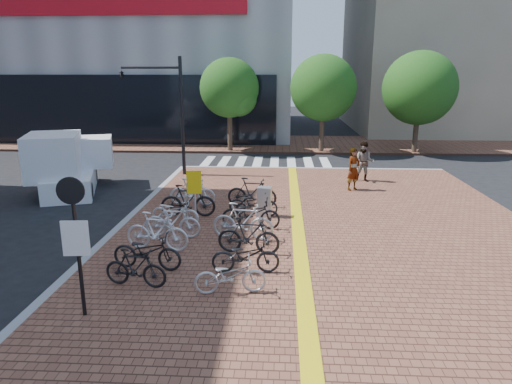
# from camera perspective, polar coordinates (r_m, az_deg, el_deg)

# --- Properties ---
(ground) EXTENTS (120.00, 120.00, 0.00)m
(ground) POSITION_cam_1_polar(r_m,az_deg,el_deg) (13.44, -3.10, -7.85)
(ground) COLOR black
(ground) RESTS_ON ground
(sidewalk) EXTENTS (14.00, 34.00, 0.15)m
(sidewalk) POSITION_cam_1_polar(r_m,az_deg,el_deg) (9.05, 13.50, -19.87)
(sidewalk) COLOR brown
(sidewalk) RESTS_ON ground
(tactile_strip) EXTENTS (0.40, 34.00, 0.01)m
(tactile_strip) POSITION_cam_1_polar(r_m,az_deg,el_deg) (8.89, 6.79, -19.62)
(tactile_strip) COLOR yellow
(tactile_strip) RESTS_ON sidewalk
(kerb_north) EXTENTS (14.00, 0.25, 0.15)m
(kerb_north) POSITION_cam_1_polar(r_m,az_deg,el_deg) (24.90, 6.84, 2.85)
(kerb_north) COLOR gray
(kerb_north) RESTS_ON ground
(far_sidewalk) EXTENTS (70.00, 8.00, 0.15)m
(far_sidewalk) POSITION_cam_1_polar(r_m,az_deg,el_deg) (33.74, 0.83, 6.07)
(far_sidewalk) COLOR brown
(far_sidewalk) RESTS_ON ground
(building_beige) EXTENTS (20.00, 18.00, 18.00)m
(building_beige) POSITION_cam_1_polar(r_m,az_deg,el_deg) (47.48, 25.01, 18.07)
(building_beige) COLOR gray
(building_beige) RESTS_ON ground
(crosswalk) EXTENTS (7.50, 4.00, 0.01)m
(crosswalk) POSITION_cam_1_polar(r_m,az_deg,el_deg) (26.84, 1.24, 3.67)
(crosswalk) COLOR silver
(crosswalk) RESTS_ON ground
(street_trees) EXTENTS (16.20, 4.60, 6.35)m
(street_trees) POSITION_cam_1_polar(r_m,az_deg,el_deg) (30.02, 10.44, 12.48)
(street_trees) COLOR #38281E
(street_trees) RESTS_ON far_sidewalk
(bike_0) EXTENTS (1.63, 0.69, 0.95)m
(bike_0) POSITION_cam_1_polar(r_m,az_deg,el_deg) (11.43, -14.84, -9.15)
(bike_0) COLOR black
(bike_0) RESTS_ON sidewalk
(bike_1) EXTENTS (1.93, 0.87, 0.98)m
(bike_1) POSITION_cam_1_polar(r_m,az_deg,el_deg) (12.31, -13.46, -7.22)
(bike_1) COLOR black
(bike_1) RESTS_ON sidewalk
(bike_2) EXTENTS (1.98, 0.84, 1.15)m
(bike_2) POSITION_cam_1_polar(r_m,az_deg,el_deg) (13.46, -12.28, -4.83)
(bike_2) COLOR white
(bike_2) RESTS_ON sidewalk
(bike_3) EXTENTS (1.80, 0.63, 1.06)m
(bike_3) POSITION_cam_1_polar(r_m,az_deg,el_deg) (14.40, -10.40, -3.62)
(bike_3) COLOR silver
(bike_3) RESTS_ON sidewalk
(bike_4) EXTENTS (1.78, 0.93, 0.89)m
(bike_4) POSITION_cam_1_polar(r_m,az_deg,el_deg) (15.63, -10.04, -2.46)
(bike_4) COLOR silver
(bike_4) RESTS_ON sidewalk
(bike_5) EXTENTS (1.98, 0.65, 1.17)m
(bike_5) POSITION_cam_1_polar(r_m,az_deg,el_deg) (16.39, -8.50, -1.07)
(bike_5) COLOR black
(bike_5) RESTS_ON sidewalk
(bike_6) EXTENTS (1.80, 0.57, 1.07)m
(bike_6) POSITION_cam_1_polar(r_m,az_deg,el_deg) (17.76, -7.96, 0.01)
(bike_6) COLOR white
(bike_6) RESTS_ON sidewalk
(bike_7) EXTENTS (1.75, 0.84, 0.88)m
(bike_7) POSITION_cam_1_polar(r_m,az_deg,el_deg) (10.77, -3.24, -10.37)
(bike_7) COLOR #B3B3B8
(bike_7) RESTS_ON sidewalk
(bike_8) EXTENTS (1.78, 0.72, 0.91)m
(bike_8) POSITION_cam_1_polar(r_m,az_deg,el_deg) (11.78, -1.31, -7.97)
(bike_8) COLOR black
(bike_8) RESTS_ON sidewalk
(bike_9) EXTENTS (1.84, 0.73, 1.07)m
(bike_9) POSITION_cam_1_polar(r_m,az_deg,el_deg) (12.94, -0.94, -5.47)
(bike_9) COLOR black
(bike_9) RESTS_ON sidewalk
(bike_10) EXTENTS (2.00, 0.87, 1.16)m
(bike_10) POSITION_cam_1_polar(r_m,az_deg,el_deg) (14.01, -1.65, -3.68)
(bike_10) COLOR silver
(bike_10) RESTS_ON sidewalk
(bike_11) EXTENTS (1.98, 0.81, 1.02)m
(bike_11) POSITION_cam_1_polar(r_m,az_deg,el_deg) (15.01, -0.65, -2.70)
(bike_11) COLOR black
(bike_11) RESTS_ON sidewalk
(bike_12) EXTENTS (1.82, 0.79, 0.93)m
(bike_12) POSITION_cam_1_polar(r_m,az_deg,el_deg) (16.34, -0.34, -1.41)
(bike_12) COLOR black
(bike_12) RESTS_ON sidewalk
(bike_13) EXTENTS (1.94, 0.72, 1.14)m
(bike_13) POSITION_cam_1_polar(r_m,az_deg,el_deg) (17.40, -0.50, -0.04)
(bike_13) COLOR black
(bike_13) RESTS_ON sidewalk
(pedestrian_a) EXTENTS (0.81, 0.77, 1.85)m
(pedestrian_a) POSITION_cam_1_polar(r_m,az_deg,el_deg) (20.30, 12.10, 2.81)
(pedestrian_a) COLOR gray
(pedestrian_a) RESTS_ON sidewalk
(pedestrian_b) EXTENTS (1.09, 0.96, 1.89)m
(pedestrian_b) POSITION_cam_1_polar(r_m,az_deg,el_deg) (22.01, 13.37, 3.70)
(pedestrian_b) COLOR #4A505E
(pedestrian_b) RESTS_ON sidewalk
(utility_box) EXTENTS (0.53, 0.41, 1.07)m
(utility_box) POSITION_cam_1_polar(r_m,az_deg,el_deg) (16.26, 1.06, -1.23)
(utility_box) COLOR #ADACB1
(utility_box) RESTS_ON sidewalk
(yellow_sign) EXTENTS (0.50, 0.14, 1.83)m
(yellow_sign) POSITION_cam_1_polar(r_m,az_deg,el_deg) (15.47, -7.70, 0.62)
(yellow_sign) COLOR #B7B7BC
(yellow_sign) RESTS_ON sidewalk
(notice_sign) EXTENTS (0.56, 0.15, 3.03)m
(notice_sign) POSITION_cam_1_polar(r_m,az_deg,el_deg) (9.94, -21.66, -4.50)
(notice_sign) COLOR black
(notice_sign) RESTS_ON sidewalk
(traffic_light_pole) EXTENTS (3.09, 1.19, 5.76)m
(traffic_light_pole) POSITION_cam_1_polar(r_m,az_deg,el_deg) (23.26, -12.60, 11.85)
(traffic_light_pole) COLOR black
(traffic_light_pole) RESTS_ON sidewalk
(box_truck) EXTENTS (3.37, 4.99, 2.66)m
(box_truck) POSITION_cam_1_polar(r_m,az_deg,el_deg) (21.64, -22.30, 3.23)
(box_truck) COLOR silver
(box_truck) RESTS_ON ground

